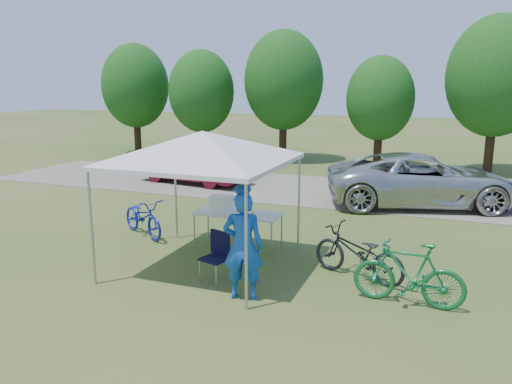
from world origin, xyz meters
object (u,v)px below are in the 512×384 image
at_px(bike_dark, 358,253).
at_px(minivan, 423,180).
at_px(cyclist, 243,246).
at_px(folding_chair, 218,252).
at_px(folding_table, 238,215).
at_px(cooler, 222,203).
at_px(sedan, 193,164).
at_px(bike_blue, 143,217).
at_px(bike_green, 409,274).

height_order(bike_dark, minivan, minivan).
distance_m(cyclist, minivan, 8.44).
bearing_deg(folding_chair, cyclist, -22.05).
relative_size(folding_table, bike_dark, 1.02).
relative_size(cooler, sedan, 0.12).
height_order(folding_chair, minivan, minivan).
height_order(cyclist, bike_dark, cyclist).
distance_m(folding_table, bike_blue, 2.49).
xyz_separation_m(folding_chair, minivan, (3.26, 7.43, 0.27)).
bearing_deg(minivan, bike_dark, 156.62).
bearing_deg(bike_dark, folding_chair, -47.30).
height_order(bike_dark, sedan, sedan).
distance_m(folding_chair, sedan, 9.43).
bearing_deg(minivan, bike_blue, 116.19).
height_order(bike_green, bike_dark, bike_green).
bearing_deg(minivan, folding_table, 130.65).
bearing_deg(folding_table, bike_green, -24.86).
distance_m(cooler, cyclist, 2.93).
height_order(folding_chair, cyclist, cyclist).
height_order(cooler, sedan, sedan).
distance_m(cooler, sedan, 7.45).
height_order(folding_table, folding_chair, folding_chair).
distance_m(bike_green, sedan, 11.49).
relative_size(bike_dark, minivan, 0.34).
distance_m(bike_blue, bike_dark, 5.38).
bearing_deg(bike_green, bike_blue, -102.98).
xyz_separation_m(folding_table, bike_blue, (-2.48, -0.01, -0.29)).
bearing_deg(bike_green, minivan, -176.16).
bearing_deg(bike_dark, cyclist, -25.11).
xyz_separation_m(bike_dark, sedan, (-7.26, 7.16, 0.22)).
bearing_deg(bike_blue, bike_green, -75.45).
relative_size(cyclist, minivan, 0.33).
bearing_deg(minivan, sedan, 68.95).
bearing_deg(sedan, minivan, -86.20).
relative_size(cooler, bike_green, 0.27).
bearing_deg(cooler, folding_chair, -67.62).
distance_m(bike_blue, bike_green, 6.52).
bearing_deg(minivan, folding_chair, 140.08).
bearing_deg(cooler, sedan, 122.92).
bearing_deg(cooler, bike_green, -22.79).
relative_size(cooler, bike_blue, 0.28).
relative_size(bike_blue, minivan, 0.32).
height_order(cooler, bike_dark, cooler).
relative_size(folding_chair, minivan, 0.16).
relative_size(cyclist, bike_dark, 0.98).
bearing_deg(sedan, bike_blue, -154.01).
distance_m(bike_blue, sedan, 6.57).
distance_m(cooler, bike_blue, 2.15).
bearing_deg(bike_green, folding_table, -112.28).
bearing_deg(bike_blue, sedan, 47.48).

